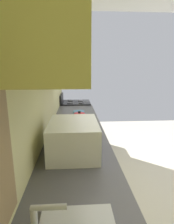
% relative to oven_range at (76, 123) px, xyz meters
% --- Properties ---
extents(ground_plane, '(6.83, 6.83, 0.00)m').
position_rel_oven_range_xyz_m(ground_plane, '(-1.77, -1.10, -0.47)').
color(ground_plane, beige).
extents(wall_back, '(4.39, 0.12, 2.73)m').
position_rel_oven_range_xyz_m(wall_back, '(-1.77, 0.36, 0.90)').
color(wall_back, beige).
rests_on(wall_back, ground_plane).
extents(counter_run, '(3.61, 0.63, 0.91)m').
position_rel_oven_range_xyz_m(counter_run, '(-2.09, 0.00, -0.02)').
color(counter_run, '#C5C062').
rests_on(counter_run, ground_plane).
extents(upper_cabinets, '(2.01, 0.35, 0.71)m').
position_rel_oven_range_xyz_m(upper_cabinets, '(-2.09, 0.13, 1.42)').
color(upper_cabinets, '#C9C561').
extents(oven_range, '(0.59, 0.62, 1.09)m').
position_rel_oven_range_xyz_m(oven_range, '(0.00, 0.00, 0.00)').
color(oven_range, black).
rests_on(oven_range, ground_plane).
extents(microwave, '(0.51, 0.40, 0.27)m').
position_rel_oven_range_xyz_m(microwave, '(-2.25, 0.02, 0.57)').
color(microwave, white).
rests_on(microwave, counter_run).
extents(bowl, '(0.17, 0.17, 0.05)m').
position_rel_oven_range_xyz_m(bowl, '(-0.96, -0.05, 0.47)').
color(bowl, '#4C8CBF').
rests_on(bowl, counter_run).
extents(kettle, '(0.20, 0.14, 0.15)m').
position_rel_oven_range_xyz_m(kettle, '(-1.39, -0.05, 0.50)').
color(kettle, red).
rests_on(kettle, counter_run).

